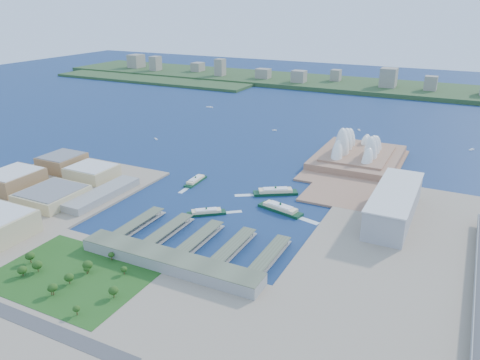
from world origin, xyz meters
The scene contains 22 objects.
ground centered at (0.00, 0.00, 0.00)m, with size 3000.00×3000.00×0.00m, color #0F2646.
west_land centered at (-250.00, -105.00, 1.50)m, with size 220.00×390.00×3.00m, color gray.
south_land centered at (0.00, -210.00, 1.50)m, with size 720.00×180.00×3.00m, color gray.
east_land centered at (240.00, -50.00, 1.50)m, with size 240.00×500.00×3.00m, color gray.
peninsula centered at (107.50, 260.00, 1.50)m, with size 135.00×220.00×3.00m, color #966B52.
far_shore centered at (0.00, 980.00, 6.00)m, with size 2200.00×260.00×12.00m, color #2D4926.
opera_house centered at (105.00, 280.00, 32.00)m, with size 134.00×180.00×58.00m, color white, non-canonical shape.
toaster_building centered at (195.00, 80.00, 20.50)m, with size 45.00×155.00×35.00m, color #949499.
west_buildings centered at (-250.00, -70.00, 16.50)m, with size 200.00×280.00×27.00m, color olive, non-canonical shape.
ferry_wharves centered at (14.00, -75.00, 4.65)m, with size 184.00×90.00×9.30m, color #505842, non-canonical shape.
terminal_building centered at (15.00, -135.00, 9.00)m, with size 200.00×28.00×12.00m, color gray.
park centered at (-60.00, -190.00, 11.00)m, with size 150.00×110.00×16.00m, color #194714, non-canonical shape.
far_skyline centered at (0.00, 960.00, 39.50)m, with size 1900.00×140.00×55.00m, color gray, non-canonical shape.
ferry_a centered at (-86.73, 79.75, 4.64)m, with size 12.50×49.12×9.29m, color #0E391E, non-canonical shape.
ferry_b centered at (35.76, 90.94, 5.78)m, with size 15.56×61.14×11.56m, color #0E391E, non-canonical shape.
ferry_c centered at (-16.97, -7.99, 4.62)m, with size 12.45×48.92×9.25m, color #0E391E, non-canonical shape.
ferry_d centered at (62.60, 42.02, 5.79)m, with size 15.58×61.19×11.57m, color #0E391E, non-canonical shape.
boat_a centered at (-273.61, 238.65, 1.20)m, with size 3.12×12.46×2.40m, color white, non-canonical shape.
boat_b centered at (-93.52, 398.98, 1.19)m, with size 3.08×8.80×2.38m, color white, non-canonical shape.
boat_c centered at (272.99, 434.34, 1.41)m, with size 3.65×12.53×2.82m, color white, non-canonical shape.
boat_d centered at (-322.77, 529.79, 1.48)m, with size 3.84×17.57×2.96m, color white, non-canonical shape.
boat_e centered at (61.24, 479.41, 1.29)m, with size 3.35×10.53×2.58m, color white, non-canonical shape.
Camera 1 is at (258.20, -465.06, 252.78)m, focal length 35.00 mm.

